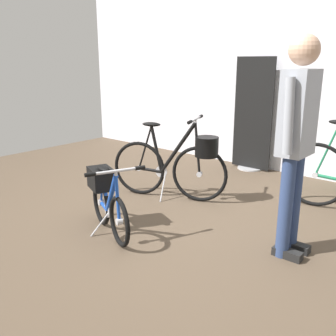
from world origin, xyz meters
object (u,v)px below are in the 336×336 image
at_px(folding_bike_foreground, 106,196).
at_px(display_bike_left, 179,162).
at_px(floor_banner_stand, 253,121).
at_px(visitor_near_wall, 297,134).

height_order(folding_bike_foreground, display_bike_left, display_bike_left).
height_order(floor_banner_stand, visitor_near_wall, visitor_near_wall).
distance_m(floor_banner_stand, folding_bike_foreground, 2.83).
height_order(floor_banner_stand, display_bike_left, floor_banner_stand).
relative_size(floor_banner_stand, display_bike_left, 1.23).
xyz_separation_m(display_bike_left, visitor_near_wall, (1.51, -0.42, 0.57)).
xyz_separation_m(folding_bike_foreground, display_bike_left, (-0.04, 1.11, 0.10)).
bearing_deg(visitor_near_wall, folding_bike_foreground, -154.67).
distance_m(folding_bike_foreground, display_bike_left, 1.12).
distance_m(floor_banner_stand, display_bike_left, 1.71).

